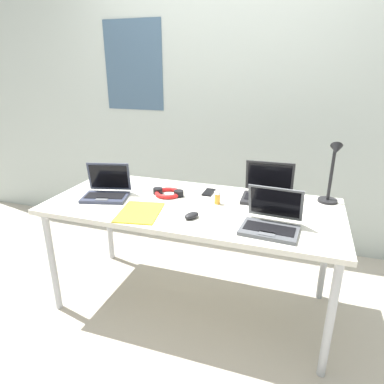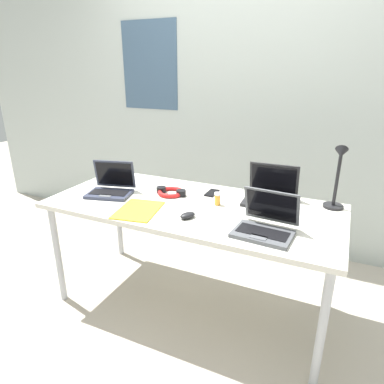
{
  "view_description": "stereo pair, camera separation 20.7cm",
  "coord_description": "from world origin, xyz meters",
  "px_view_note": "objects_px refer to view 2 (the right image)",
  "views": [
    {
      "loc": [
        0.62,
        -1.84,
        1.54
      ],
      "look_at": [
        0.0,
        0.0,
        0.82
      ],
      "focal_mm": 31.63,
      "sensor_mm": 36.0,
      "label": 1
    },
    {
      "loc": [
        0.81,
        -1.77,
        1.54
      ],
      "look_at": [
        0.0,
        0.0,
        0.82
      ],
      "focal_mm": 31.63,
      "sensor_mm": 36.0,
      "label": 2
    }
  ],
  "objects_px": {
    "laptop_by_keyboard": "(270,195)",
    "laptop_near_lamp": "(265,225)",
    "book_stack": "(117,174)",
    "desk_lamp": "(337,178)",
    "headphones": "(171,192)",
    "pill_bottle": "(217,199)",
    "laptop_near_mouse": "(111,188)",
    "paper_folder_by_keyboard": "(138,210)",
    "cell_phone": "(212,193)",
    "computer_mouse": "(188,215)"
  },
  "relations": [
    {
      "from": "laptop_by_keyboard",
      "to": "laptop_near_lamp",
      "type": "height_order",
      "value": "laptop_by_keyboard"
    },
    {
      "from": "laptop_by_keyboard",
      "to": "book_stack",
      "type": "height_order",
      "value": "laptop_by_keyboard"
    },
    {
      "from": "desk_lamp",
      "to": "book_stack",
      "type": "xyz_separation_m",
      "value": [
        -1.53,
        -0.05,
        -0.16
      ]
    },
    {
      "from": "desk_lamp",
      "to": "headphones",
      "type": "relative_size",
      "value": 1.87
    },
    {
      "from": "pill_bottle",
      "to": "book_stack",
      "type": "relative_size",
      "value": 0.38
    },
    {
      "from": "laptop_near_mouse",
      "to": "headphones",
      "type": "bearing_deg",
      "value": 23.24
    },
    {
      "from": "desk_lamp",
      "to": "pill_bottle",
      "type": "relative_size",
      "value": 5.07
    },
    {
      "from": "laptop_near_lamp",
      "to": "book_stack",
      "type": "distance_m",
      "value": 1.3
    },
    {
      "from": "laptop_near_lamp",
      "to": "pill_bottle",
      "type": "height_order",
      "value": "laptop_near_lamp"
    },
    {
      "from": "desk_lamp",
      "to": "laptop_by_keyboard",
      "type": "xyz_separation_m",
      "value": [
        -0.37,
        -0.04,
        -0.15
      ]
    },
    {
      "from": "desk_lamp",
      "to": "laptop_near_lamp",
      "type": "xyz_separation_m",
      "value": [
        -0.3,
        -0.47,
        -0.15
      ]
    },
    {
      "from": "laptop_by_keyboard",
      "to": "book_stack",
      "type": "xyz_separation_m",
      "value": [
        -1.16,
        -0.02,
        -0.01
      ]
    },
    {
      "from": "desk_lamp",
      "to": "paper_folder_by_keyboard",
      "type": "relative_size",
      "value": 1.29
    },
    {
      "from": "laptop_near_mouse",
      "to": "laptop_near_lamp",
      "type": "relative_size",
      "value": 1.07
    },
    {
      "from": "paper_folder_by_keyboard",
      "to": "laptop_by_keyboard",
      "type": "bearing_deg",
      "value": 34.34
    },
    {
      "from": "cell_phone",
      "to": "laptop_by_keyboard",
      "type": "bearing_deg",
      "value": 1.77
    },
    {
      "from": "desk_lamp",
      "to": "cell_phone",
      "type": "xyz_separation_m",
      "value": [
        -0.76,
        -0.05,
        -0.19
      ]
    },
    {
      "from": "pill_bottle",
      "to": "paper_folder_by_keyboard",
      "type": "relative_size",
      "value": 0.25
    },
    {
      "from": "headphones",
      "to": "paper_folder_by_keyboard",
      "type": "relative_size",
      "value": 0.69
    },
    {
      "from": "desk_lamp",
      "to": "cell_phone",
      "type": "distance_m",
      "value": 0.78
    },
    {
      "from": "laptop_near_mouse",
      "to": "laptop_near_lamp",
      "type": "bearing_deg",
      "value": -7.15
    },
    {
      "from": "laptop_by_keyboard",
      "to": "cell_phone",
      "type": "height_order",
      "value": "laptop_by_keyboard"
    },
    {
      "from": "cell_phone",
      "to": "pill_bottle",
      "type": "bearing_deg",
      "value": -58.98
    },
    {
      "from": "pill_bottle",
      "to": "computer_mouse",
      "type": "bearing_deg",
      "value": -107.84
    },
    {
      "from": "laptop_near_mouse",
      "to": "laptop_near_lamp",
      "type": "xyz_separation_m",
      "value": [
        1.07,
        -0.13,
        -0.0
      ]
    },
    {
      "from": "laptop_by_keyboard",
      "to": "desk_lamp",
      "type": "bearing_deg",
      "value": 5.84
    },
    {
      "from": "laptop_by_keyboard",
      "to": "laptop_near_lamp",
      "type": "bearing_deg",
      "value": -80.84
    },
    {
      "from": "laptop_near_mouse",
      "to": "laptop_near_lamp",
      "type": "height_order",
      "value": "same"
    },
    {
      "from": "computer_mouse",
      "to": "book_stack",
      "type": "xyz_separation_m",
      "value": [
        -0.79,
        0.42,
        0.02
      ]
    },
    {
      "from": "laptop_near_mouse",
      "to": "laptop_near_lamp",
      "type": "distance_m",
      "value": 1.08
    },
    {
      "from": "laptop_near_lamp",
      "to": "book_stack",
      "type": "xyz_separation_m",
      "value": [
        -1.23,
        0.42,
        -0.01
      ]
    },
    {
      "from": "laptop_near_mouse",
      "to": "cell_phone",
      "type": "xyz_separation_m",
      "value": [
        0.61,
        0.28,
        -0.04
      ]
    },
    {
      "from": "laptop_by_keyboard",
      "to": "headphones",
      "type": "height_order",
      "value": "laptop_by_keyboard"
    },
    {
      "from": "headphones",
      "to": "book_stack",
      "type": "height_order",
      "value": "book_stack"
    },
    {
      "from": "cell_phone",
      "to": "headphones",
      "type": "bearing_deg",
      "value": -153.16
    },
    {
      "from": "laptop_near_lamp",
      "to": "computer_mouse",
      "type": "distance_m",
      "value": 0.44
    },
    {
      "from": "headphones",
      "to": "cell_phone",
      "type": "bearing_deg",
      "value": 27.16
    },
    {
      "from": "laptop_near_lamp",
      "to": "paper_folder_by_keyboard",
      "type": "relative_size",
      "value": 1.0
    },
    {
      "from": "paper_folder_by_keyboard",
      "to": "computer_mouse",
      "type": "bearing_deg",
      "value": 4.71
    },
    {
      "from": "laptop_near_lamp",
      "to": "cell_phone",
      "type": "height_order",
      "value": "laptop_near_lamp"
    },
    {
      "from": "cell_phone",
      "to": "book_stack",
      "type": "xyz_separation_m",
      "value": [
        -0.77,
        -0.0,
        0.03
      ]
    },
    {
      "from": "laptop_near_mouse",
      "to": "pill_bottle",
      "type": "xyz_separation_m",
      "value": [
        0.72,
        0.12,
        -0.0
      ]
    },
    {
      "from": "laptop_near_lamp",
      "to": "laptop_near_mouse",
      "type": "bearing_deg",
      "value": 172.85
    },
    {
      "from": "desk_lamp",
      "to": "computer_mouse",
      "type": "distance_m",
      "value": 0.89
    },
    {
      "from": "computer_mouse",
      "to": "cell_phone",
      "type": "relative_size",
      "value": 0.71
    },
    {
      "from": "laptop_near_lamp",
      "to": "paper_folder_by_keyboard",
      "type": "height_order",
      "value": "laptop_near_lamp"
    },
    {
      "from": "laptop_near_mouse",
      "to": "headphones",
      "type": "distance_m",
      "value": 0.4
    },
    {
      "from": "desk_lamp",
      "to": "laptop_near_mouse",
      "type": "distance_m",
      "value": 1.42
    },
    {
      "from": "computer_mouse",
      "to": "cell_phone",
      "type": "distance_m",
      "value": 0.42
    },
    {
      "from": "desk_lamp",
      "to": "laptop_by_keyboard",
      "type": "distance_m",
      "value": 0.4
    }
  ]
}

